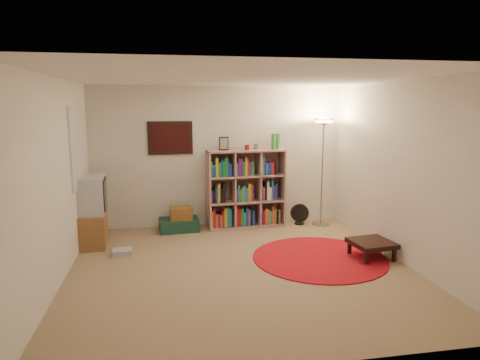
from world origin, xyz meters
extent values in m
cube|color=#8D7153|center=(0.00, 0.00, -0.01)|extent=(4.50, 4.50, 0.02)
cube|color=white|center=(0.00, 0.00, 2.51)|extent=(4.50, 4.50, 0.02)
cube|color=beige|center=(0.00, 2.26, 1.25)|extent=(4.50, 0.02, 2.50)
cube|color=beige|center=(0.00, -2.26, 1.25)|extent=(4.50, 0.02, 2.50)
cube|color=beige|center=(-2.26, 0.00, 1.25)|extent=(0.02, 4.50, 2.50)
cube|color=beige|center=(2.26, 0.00, 1.25)|extent=(0.02, 4.50, 2.50)
cube|color=black|center=(-0.85, 2.23, 1.60)|extent=(0.78, 0.04, 0.58)
cube|color=#3C0C0C|center=(-0.85, 2.21, 1.60)|extent=(0.66, 0.01, 0.46)
cube|color=white|center=(-2.23, 1.30, 1.55)|extent=(0.03, 1.00, 1.20)
cube|color=beige|center=(1.85, 2.24, 1.20)|extent=(0.08, 0.01, 0.12)
cube|color=#A2736C|center=(0.46, 2.00, 0.01)|extent=(1.41, 0.49, 0.03)
cube|color=#A2736C|center=(0.46, 2.00, 1.37)|extent=(1.41, 0.49, 0.03)
cube|color=#A2736C|center=(-0.22, 1.96, 0.69)|extent=(0.06, 0.40, 1.39)
cube|color=#A2736C|center=(1.14, 2.05, 0.69)|extent=(0.06, 0.40, 1.39)
cube|color=#A2736C|center=(0.45, 2.19, 0.69)|extent=(1.39, 0.12, 1.39)
cube|color=#A2736C|center=(0.23, 1.99, 0.69)|extent=(0.06, 0.38, 1.33)
cube|color=#A2736C|center=(0.69, 2.02, 0.69)|extent=(0.06, 0.38, 1.33)
cube|color=#A2736C|center=(0.46, 2.00, 0.46)|extent=(1.35, 0.47, 0.03)
cube|color=#A2736C|center=(0.46, 2.00, 0.93)|extent=(1.35, 0.47, 0.03)
cube|color=gold|center=(-0.18, 1.92, 0.18)|extent=(0.05, 0.16, 0.30)
cube|color=#AE181E|center=(-0.13, 1.92, 0.21)|extent=(0.05, 0.16, 0.35)
cube|color=#C75C18|center=(-0.09, 1.93, 0.16)|extent=(0.05, 0.16, 0.24)
cube|color=#471863|center=(-0.05, 1.93, 0.15)|extent=(0.05, 0.16, 0.24)
cube|color=#C75C18|center=(-0.01, 1.93, 0.15)|extent=(0.04, 0.16, 0.22)
cube|color=#AE181E|center=(0.03, 1.93, 0.18)|extent=(0.04, 0.16, 0.30)
cube|color=gold|center=(0.07, 1.94, 0.21)|extent=(0.05, 0.16, 0.35)
cube|color=teal|center=(0.11, 1.94, 0.21)|extent=(0.05, 0.16, 0.35)
cube|color=teal|center=(0.15, 1.94, 0.20)|extent=(0.05, 0.16, 0.32)
cube|color=#471863|center=(-0.18, 1.92, 0.59)|extent=(0.06, 0.16, 0.22)
cube|color=black|center=(-0.13, 1.92, 0.61)|extent=(0.05, 0.16, 0.25)
cube|color=navy|center=(-0.09, 1.93, 0.63)|extent=(0.05, 0.16, 0.29)
cube|color=gold|center=(-0.05, 1.93, 0.65)|extent=(0.05, 0.16, 0.33)
cube|color=black|center=(-0.01, 1.93, 0.61)|extent=(0.05, 0.16, 0.26)
cube|color=black|center=(0.04, 1.94, 0.65)|extent=(0.06, 0.16, 0.34)
cube|color=#187C2D|center=(-0.18, 1.92, 1.07)|extent=(0.06, 0.16, 0.28)
cube|color=navy|center=(-0.13, 1.92, 1.04)|extent=(0.06, 0.16, 0.23)
cube|color=gold|center=(-0.08, 1.93, 1.10)|extent=(0.05, 0.16, 0.34)
cube|color=#187C2D|center=(-0.03, 1.93, 1.06)|extent=(0.06, 0.16, 0.26)
cube|color=navy|center=(0.01, 1.93, 1.09)|extent=(0.04, 0.16, 0.32)
cube|color=#187C2D|center=(0.04, 1.93, 1.07)|extent=(0.04, 0.16, 0.29)
cube|color=#187C2D|center=(0.08, 1.94, 1.10)|extent=(0.06, 0.16, 0.34)
cube|color=navy|center=(0.12, 1.94, 1.07)|extent=(0.04, 0.16, 0.27)
cube|color=navy|center=(0.16, 1.94, 1.05)|extent=(0.05, 0.16, 0.23)
cube|color=#AE181E|center=(0.28, 1.95, 0.20)|extent=(0.05, 0.16, 0.34)
cube|color=#AE181E|center=(0.33, 1.96, 0.19)|extent=(0.05, 0.16, 0.31)
cube|color=#187C2D|center=(0.37, 1.96, 0.19)|extent=(0.06, 0.16, 0.32)
cube|color=teal|center=(0.42, 1.96, 0.15)|extent=(0.05, 0.16, 0.24)
cube|color=navy|center=(0.46, 1.97, 0.20)|extent=(0.06, 0.16, 0.32)
cube|color=olive|center=(0.50, 1.97, 0.18)|extent=(0.04, 0.16, 0.28)
cube|color=black|center=(0.54, 1.97, 0.19)|extent=(0.05, 0.16, 0.32)
cube|color=navy|center=(0.58, 1.97, 0.17)|extent=(0.05, 0.16, 0.27)
cube|color=#471863|center=(0.28, 1.95, 0.60)|extent=(0.04, 0.16, 0.24)
cube|color=teal|center=(0.31, 1.95, 0.63)|extent=(0.04, 0.16, 0.29)
cube|color=#187C2D|center=(0.35, 1.96, 0.59)|extent=(0.05, 0.16, 0.22)
cube|color=olive|center=(0.38, 1.96, 0.61)|extent=(0.04, 0.16, 0.26)
cube|color=teal|center=(0.41, 1.96, 0.63)|extent=(0.04, 0.16, 0.29)
cube|color=teal|center=(0.46, 1.96, 0.60)|extent=(0.06, 0.16, 0.24)
cube|color=gold|center=(0.50, 1.97, 0.64)|extent=(0.04, 0.16, 0.31)
cube|color=#C75C18|center=(0.53, 1.97, 0.64)|extent=(0.04, 0.16, 0.31)
cube|color=#471863|center=(0.57, 1.97, 0.61)|extent=(0.04, 0.16, 0.25)
cube|color=teal|center=(0.28, 1.95, 1.05)|extent=(0.04, 0.16, 0.24)
cube|color=#471863|center=(0.31, 1.95, 1.09)|extent=(0.05, 0.16, 0.33)
cube|color=#471863|center=(0.36, 1.96, 1.09)|extent=(0.06, 0.16, 0.31)
cube|color=#187C2D|center=(0.41, 1.96, 1.06)|extent=(0.05, 0.16, 0.26)
cube|color=gold|center=(0.44, 1.96, 1.10)|extent=(0.04, 0.16, 0.34)
cube|color=#AE181E|center=(0.48, 1.97, 1.08)|extent=(0.04, 0.16, 0.30)
cube|color=#471863|center=(0.51, 1.97, 1.05)|extent=(0.05, 0.16, 0.24)
cube|color=#187C2D|center=(0.56, 1.97, 1.06)|extent=(0.06, 0.16, 0.26)
cube|color=#471863|center=(0.74, 1.99, 0.20)|extent=(0.05, 0.16, 0.34)
cube|color=#AE181E|center=(0.78, 1.99, 0.17)|extent=(0.04, 0.16, 0.26)
cube|color=olive|center=(0.81, 1.99, 0.18)|extent=(0.04, 0.16, 0.30)
cube|color=#C75C18|center=(0.85, 1.99, 0.17)|extent=(0.05, 0.16, 0.27)
cube|color=teal|center=(0.90, 2.00, 0.15)|extent=(0.06, 0.16, 0.23)
cube|color=#C75C18|center=(0.95, 2.00, 0.20)|extent=(0.05, 0.16, 0.33)
cube|color=olive|center=(0.99, 2.00, 0.17)|extent=(0.05, 0.16, 0.28)
cube|color=black|center=(1.03, 2.01, 0.14)|extent=(0.05, 0.16, 0.22)
cube|color=olive|center=(1.07, 2.01, 0.16)|extent=(0.04, 0.16, 0.26)
cube|color=#471863|center=(0.74, 1.98, 0.60)|extent=(0.04, 0.16, 0.23)
cube|color=olive|center=(0.77, 1.99, 0.60)|extent=(0.04, 0.16, 0.23)
cube|color=black|center=(0.80, 1.99, 0.64)|extent=(0.05, 0.16, 0.32)
cube|color=silver|center=(0.84, 1.99, 0.65)|extent=(0.05, 0.16, 0.34)
cube|color=silver|center=(0.89, 2.00, 0.60)|extent=(0.05, 0.16, 0.23)
cube|color=teal|center=(0.93, 2.00, 0.66)|extent=(0.04, 0.16, 0.36)
cube|color=#471863|center=(0.96, 2.00, 0.61)|extent=(0.05, 0.16, 0.26)
cube|color=navy|center=(1.00, 2.00, 0.63)|extent=(0.04, 0.16, 0.30)
cube|color=teal|center=(0.75, 1.99, 1.10)|extent=(0.06, 0.16, 0.34)
cube|color=#471863|center=(0.79, 1.99, 1.09)|extent=(0.04, 0.16, 0.32)
cube|color=teal|center=(0.82, 1.99, 1.04)|extent=(0.04, 0.16, 0.22)
cube|color=navy|center=(0.85, 1.99, 1.05)|extent=(0.04, 0.16, 0.24)
cube|color=navy|center=(0.88, 2.00, 1.05)|extent=(0.04, 0.16, 0.23)
cube|color=#AE181E|center=(0.93, 2.00, 1.05)|extent=(0.06, 0.16, 0.23)
cube|color=black|center=(0.97, 2.00, 1.05)|extent=(0.05, 0.16, 0.23)
cube|color=black|center=(0.06, 2.00, 1.51)|extent=(0.17, 0.03, 0.24)
cube|color=gray|center=(0.06, 1.98, 1.51)|extent=(0.13, 0.02, 0.19)
cylinder|color=#A20E0F|center=(0.48, 2.01, 1.43)|extent=(0.08, 0.08, 0.09)
cylinder|color=#999A9D|center=(0.64, 2.02, 1.44)|extent=(0.07, 0.07, 0.11)
cylinder|color=green|center=(0.96, 2.00, 1.53)|extent=(0.08, 0.08, 0.28)
cylinder|color=green|center=(1.05, 2.08, 1.53)|extent=(0.08, 0.08, 0.28)
cylinder|color=#999A9D|center=(1.83, 1.85, 0.02)|extent=(0.35, 0.35, 0.03)
cylinder|color=#999A9D|center=(1.83, 1.85, 0.93)|extent=(0.03, 0.03, 1.81)
cone|color=#999A9D|center=(1.83, 1.85, 1.87)|extent=(0.43, 0.43, 0.15)
cylinder|color=#FFD88C|center=(1.83, 1.85, 1.87)|extent=(0.34, 0.34, 0.02)
cylinder|color=black|center=(1.46, 1.96, 0.01)|extent=(0.20, 0.20, 0.03)
cylinder|color=black|center=(1.46, 1.96, 0.10)|extent=(0.04, 0.04, 0.14)
cylinder|color=black|center=(1.45, 1.94, 0.22)|extent=(0.34, 0.11, 0.34)
cube|color=brown|center=(-2.15, 1.38, 0.26)|extent=(0.56, 0.78, 0.52)
cube|color=#B9BABF|center=(-2.15, 1.38, 0.80)|extent=(0.55, 0.65, 0.57)
cube|color=black|center=(-1.89, 1.40, 0.80)|extent=(0.05, 0.54, 0.48)
cube|color=black|center=(-1.88, 1.40, 0.80)|extent=(0.04, 0.48, 0.42)
cube|color=#B9BABF|center=(-1.61, 0.81, 0.05)|extent=(0.28, 0.24, 0.09)
cube|color=#14392B|center=(-0.75, 1.92, 0.11)|extent=(0.70, 0.48, 0.22)
cube|color=brown|center=(-0.71, 1.88, 0.33)|extent=(0.39, 0.29, 0.22)
cube|color=black|center=(0.00, 2.18, 0.13)|extent=(0.37, 0.31, 0.25)
cylinder|color=white|center=(-0.02, 2.18, 0.12)|extent=(0.13, 0.13, 0.24)
cylinder|color=maroon|center=(1.18, 0.18, 0.01)|extent=(1.91, 1.91, 0.02)
cube|color=black|center=(1.91, 0.06, 0.22)|extent=(0.61, 0.61, 0.07)
cube|color=black|center=(1.72, -0.19, 0.10)|extent=(0.05, 0.05, 0.20)
cube|color=black|center=(2.16, -0.13, 0.10)|extent=(0.05, 0.05, 0.20)
cube|color=black|center=(1.67, 0.25, 0.10)|extent=(0.05, 0.05, 0.20)
cube|color=black|center=(2.11, 0.31, 0.10)|extent=(0.05, 0.05, 0.20)
camera|label=1|loc=(-0.97, -5.37, 2.15)|focal=32.00mm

